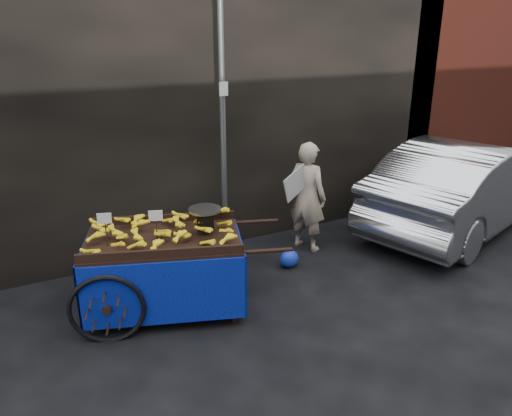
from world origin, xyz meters
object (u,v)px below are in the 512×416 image
plastic_bag (289,259)px  parked_car (466,184)px  banana_cart (158,246)px  vendor (307,197)px

plastic_bag → parked_car: (3.37, -0.02, 0.60)m
plastic_bag → banana_cart: bearing=-173.6°
banana_cart → parked_car: (5.27, 0.20, -0.08)m
parked_car → plastic_bag: bearing=72.3°
plastic_bag → parked_car: bearing=-0.3°
vendor → plastic_bag: vendor is taller
vendor → plastic_bag: size_ratio=5.91×
banana_cart → vendor: size_ratio=1.61×
banana_cart → plastic_bag: banana_cart is taller
plastic_bag → parked_car: size_ratio=0.06×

